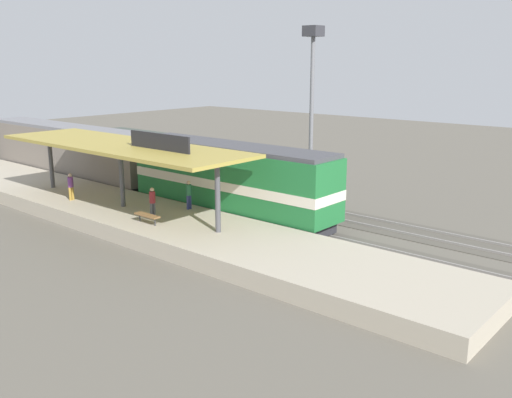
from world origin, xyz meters
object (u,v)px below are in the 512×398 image
object	(u,v)px
platform_bench	(147,216)
light_mast	(312,76)
passenger_carriage_single	(69,151)
locomotive	(231,180)
freight_car	(152,155)
person_waiting	(189,193)
person_boarding	(152,201)
person_walking	(71,185)

from	to	relation	value
platform_bench	light_mast	distance (m)	15.52
passenger_carriage_single	light_mast	distance (m)	20.84
platform_bench	locomotive	bearing A→B (deg)	-5.18
passenger_carriage_single	freight_car	distance (m)	6.74
platform_bench	person_waiting	xyz separation A→B (m)	(3.55, 0.56, 0.51)
platform_bench	freight_car	distance (m)	16.44
passenger_carriage_single	person_boarding	xyz separation A→B (m)	(-5.01, -16.73, -0.46)
platform_bench	person_walking	xyz separation A→B (m)	(0.24, 7.80, 0.51)
person_boarding	person_waiting	bearing A→B (deg)	-3.83
person_walking	person_boarding	size ratio (longest dim) A/B	1.00
locomotive	freight_car	distance (m)	13.88
freight_car	person_waiting	xyz separation A→B (m)	(-7.05, -11.99, -0.12)
light_mast	person_boarding	size ratio (longest dim) A/B	6.84
passenger_carriage_single	person_waiting	distance (m)	17.08
freight_car	person_walking	size ratio (longest dim) A/B	7.02
person_walking	locomotive	bearing A→B (deg)	-55.40
locomotive	person_boarding	xyz separation A→B (m)	(-5.01, 1.27, -0.56)
passenger_carriage_single	light_mast	size ratio (longest dim) A/B	1.71
light_mast	passenger_carriage_single	bearing A→B (deg)	113.03
person_walking	platform_bench	bearing A→B (deg)	-91.78
locomotive	person_waiting	distance (m)	2.74
locomotive	person_boarding	size ratio (longest dim) A/B	8.44
platform_bench	locomotive	xyz separation A→B (m)	(6.00, -0.54, 1.07)
freight_car	light_mast	size ratio (longest dim) A/B	1.03
passenger_carriage_single	person_walking	distance (m)	11.25
passenger_carriage_single	person_walking	world-z (taller)	passenger_carriage_single
light_mast	person_walking	size ratio (longest dim) A/B	6.84
freight_car	person_waiting	world-z (taller)	freight_car
locomotive	passenger_carriage_single	size ratio (longest dim) A/B	0.72
locomotive	light_mast	xyz separation A→B (m)	(7.80, -0.35, 5.99)
person_waiting	person_walking	bearing A→B (deg)	114.56
locomotive	freight_car	bearing A→B (deg)	70.64
locomotive	person_walking	bearing A→B (deg)	124.60
person_walking	person_boarding	xyz separation A→B (m)	(0.74, -7.07, 0.00)
locomotive	freight_car	size ratio (longest dim) A/B	1.20
locomotive	person_boarding	bearing A→B (deg)	165.76
platform_bench	freight_car	world-z (taller)	freight_car
person_walking	person_boarding	bearing A→B (deg)	-84.01
platform_bench	light_mast	world-z (taller)	light_mast
platform_bench	locomotive	distance (m)	6.12
person_waiting	person_boarding	distance (m)	2.57
locomotive	person_walking	xyz separation A→B (m)	(-5.76, 8.35, -0.56)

